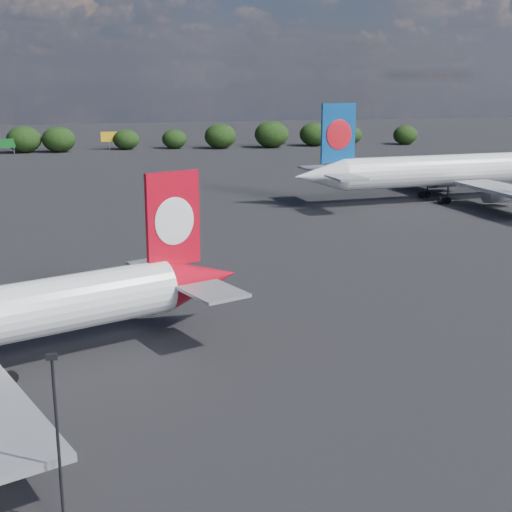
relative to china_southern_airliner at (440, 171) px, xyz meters
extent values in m
plane|color=black|center=(-65.95, -14.30, -5.39)|extent=(500.00, 500.00, 0.00)
cone|color=red|center=(-53.41, -55.94, -0.86)|extent=(8.38, 6.79, 4.53)
cube|color=red|center=(-55.95, -56.89, 4.93)|extent=(4.82, 2.18, 8.15)
ellipsoid|color=white|center=(-55.85, -57.15, 4.77)|extent=(3.63, 1.51, 4.17)
ellipsoid|color=white|center=(-56.05, -56.64, 4.77)|extent=(3.63, 1.51, 4.17)
cube|color=gray|center=(-53.35, -61.24, -0.50)|extent=(5.73, 6.52, 0.27)
cube|color=gray|center=(-56.86, -51.91, -0.50)|extent=(5.73, 6.52, 0.27)
cylinder|color=black|center=(-69.32, -64.83, -4.90)|extent=(1.08, 0.73, 1.00)
cylinder|color=white|center=(1.89, 0.13, 0.18)|extent=(42.61, 8.43, 5.57)
cone|color=white|center=(-23.67, -1.61, 0.18)|extent=(9.27, 6.16, 5.57)
cube|color=#0D4994|center=(-20.34, -1.38, 7.31)|extent=(6.15, 0.97, 10.03)
ellipsoid|color=red|center=(-20.31, -1.72, 7.11)|extent=(4.68, 0.54, 5.12)
ellipsoid|color=red|center=(-20.36, -1.05, 7.11)|extent=(4.68, 0.54, 5.12)
cube|color=gray|center=(-21.03, -7.57, 0.62)|extent=(5.46, 7.01, 0.33)
cube|color=gray|center=(-21.86, 4.65, 0.62)|extent=(5.46, 7.01, 0.33)
cube|color=gray|center=(5.10, -14.17, -1.61)|extent=(8.74, 22.72, 0.61)
cube|color=gray|center=(3.13, 14.73, -1.61)|extent=(8.74, 22.72, 0.61)
cylinder|color=gray|center=(6.94, -8.46, -3.05)|extent=(5.76, 3.38, 3.01)
cube|color=gray|center=(6.94, -8.46, -2.28)|extent=(2.47, 0.50, 1.34)
cylinder|color=gray|center=(5.73, 9.32, -3.05)|extent=(5.76, 3.38, 3.01)
cube|color=gray|center=(5.73, 9.32, -2.28)|extent=(2.47, 0.50, 1.34)
cylinder|color=black|center=(-0.10, -3.36, -3.72)|extent=(0.33, 0.33, 2.79)
cylinder|color=black|center=(-0.10, -3.36, -4.78)|extent=(1.26, 0.58, 1.23)
cylinder|color=black|center=(-1.33, -3.44, -4.78)|extent=(1.26, 0.58, 1.23)
cylinder|color=black|center=(-0.56, 3.31, -3.72)|extent=(0.33, 0.33, 2.79)
cylinder|color=black|center=(-0.56, 3.31, -4.78)|extent=(1.26, 0.58, 1.23)
cylinder|color=black|center=(-1.78, 3.23, -4.78)|extent=(1.26, 0.58, 1.23)
cylinder|color=black|center=(-65.34, -83.44, -0.88)|extent=(0.16, 0.16, 9.03)
cube|color=black|center=(-65.34, -83.44, 3.78)|extent=(0.55, 0.30, 0.28)
cube|color=#136223|center=(-83.95, 101.70, -2.19)|extent=(6.00, 0.30, 2.60)
cylinder|color=gray|center=(-81.45, 101.70, -4.39)|extent=(0.20, 0.20, 2.00)
cube|color=yellow|center=(-53.95, 107.70, -1.39)|extent=(5.00, 0.30, 3.00)
cylinder|color=gray|center=(-53.95, 107.70, -4.14)|extent=(0.30, 0.30, 2.50)
ellipsoid|color=black|center=(-78.73, 105.16, -1.51)|extent=(10.09, 8.54, 7.76)
ellipsoid|color=black|center=(-68.81, 104.32, -1.63)|extent=(9.79, 8.29, 7.53)
ellipsoid|color=black|center=(-48.83, 107.54, -2.30)|extent=(8.05, 6.81, 6.19)
ellipsoid|color=black|center=(-34.04, 106.93, -2.43)|extent=(7.70, 6.52, 5.93)
ellipsoid|color=black|center=(-20.11, 103.46, -1.54)|extent=(10.02, 8.47, 7.70)
ellipsoid|color=black|center=(-3.90, 102.13, -1.22)|extent=(10.85, 9.18, 8.34)
ellipsoid|color=black|center=(11.03, 104.14, -1.63)|extent=(9.78, 8.27, 7.52)
ellipsoid|color=black|center=(25.55, 108.86, -2.56)|extent=(7.36, 6.22, 5.66)
ellipsoid|color=black|center=(41.85, 101.85, -2.23)|extent=(8.23, 6.97, 6.33)
camera|label=1|loc=(-63.54, -116.78, 16.89)|focal=50.00mm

